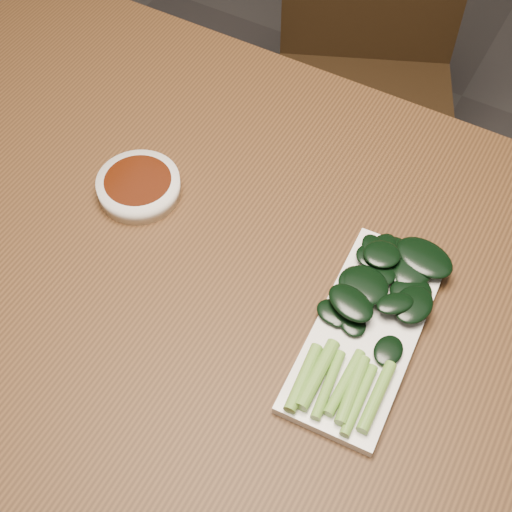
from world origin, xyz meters
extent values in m
plane|color=#302D2D|center=(0.00, 0.00, 0.00)|extent=(6.00, 6.00, 0.00)
cube|color=#3F2612|center=(0.00, 0.00, 0.73)|extent=(1.40, 0.80, 0.04)
cylinder|color=#3F2612|center=(-0.64, 0.34, 0.35)|extent=(0.05, 0.05, 0.71)
cube|color=black|center=(-0.09, 0.67, 0.43)|extent=(0.51, 0.51, 0.04)
cylinder|color=black|center=(-0.18, 0.46, 0.21)|extent=(0.04, 0.04, 0.41)
cylinder|color=black|center=(0.12, 0.59, 0.21)|extent=(0.04, 0.04, 0.41)
cylinder|color=black|center=(-0.31, 0.75, 0.21)|extent=(0.04, 0.04, 0.41)
cylinder|color=black|center=(-0.01, 0.88, 0.21)|extent=(0.04, 0.04, 0.41)
cylinder|color=silver|center=(-0.19, 0.04, 0.76)|extent=(0.11, 0.11, 0.03)
cylinder|color=#3C1305|center=(-0.19, 0.04, 0.78)|extent=(0.09, 0.09, 0.00)
cube|color=silver|center=(0.18, -0.01, 0.76)|extent=(0.14, 0.29, 0.01)
cylinder|color=olive|center=(0.14, -0.11, 0.77)|extent=(0.02, 0.09, 0.01)
cylinder|color=olive|center=(0.15, -0.10, 0.77)|extent=(0.02, 0.09, 0.02)
cylinder|color=olive|center=(0.17, -0.10, 0.77)|extent=(0.02, 0.09, 0.01)
cylinder|color=olive|center=(0.18, -0.09, 0.77)|extent=(0.01, 0.09, 0.01)
cylinder|color=olive|center=(0.20, -0.09, 0.77)|extent=(0.02, 0.09, 0.02)
cylinder|color=olive|center=(0.21, -0.10, 0.77)|extent=(0.02, 0.09, 0.01)
cylinder|color=olive|center=(0.22, -0.09, 0.77)|extent=(0.02, 0.09, 0.01)
ellipsoid|color=black|center=(0.18, 0.09, 0.77)|extent=(0.06, 0.05, 0.01)
ellipsoid|color=black|center=(0.19, 0.03, 0.78)|extent=(0.05, 0.05, 0.01)
ellipsoid|color=black|center=(0.15, 0.00, 0.78)|extent=(0.07, 0.06, 0.01)
ellipsoid|color=black|center=(0.14, 0.09, 0.78)|extent=(0.06, 0.06, 0.01)
ellipsoid|color=black|center=(0.16, 0.06, 0.78)|extent=(0.04, 0.04, 0.01)
ellipsoid|color=black|center=(0.20, 0.10, 0.78)|extent=(0.04, 0.04, 0.01)
ellipsoid|color=black|center=(0.19, 0.10, 0.77)|extent=(0.05, 0.08, 0.01)
ellipsoid|color=black|center=(0.21, 0.04, 0.78)|extent=(0.05, 0.06, 0.01)
ellipsoid|color=black|center=(0.14, 0.04, 0.77)|extent=(0.04, 0.05, 0.01)
ellipsoid|color=black|center=(0.15, 0.11, 0.77)|extent=(0.05, 0.06, 0.01)
ellipsoid|color=black|center=(0.15, 0.10, 0.77)|extent=(0.04, 0.05, 0.01)
ellipsoid|color=black|center=(0.15, 0.04, 0.78)|extent=(0.08, 0.07, 0.01)
ellipsoid|color=black|center=(0.14, 0.08, 0.78)|extent=(0.05, 0.05, 0.01)
ellipsoid|color=black|center=(0.16, 0.01, 0.78)|extent=(0.03, 0.04, 0.01)
ellipsoid|color=black|center=(0.20, 0.11, 0.78)|extent=(0.09, 0.07, 0.01)
ellipsoid|color=black|center=(0.15, 0.09, 0.78)|extent=(0.06, 0.06, 0.01)
ellipsoid|color=black|center=(0.16, 0.11, 0.77)|extent=(0.06, 0.06, 0.01)
ellipsoid|color=black|center=(0.20, 0.06, 0.77)|extent=(0.07, 0.07, 0.01)
ellipsoid|color=black|center=(0.15, 0.03, 0.78)|extent=(0.08, 0.07, 0.01)
ellipsoid|color=black|center=(0.21, -0.03, 0.77)|extent=(0.03, 0.04, 0.01)
ellipsoid|color=black|center=(0.16, -0.01, 0.77)|extent=(0.05, 0.05, 0.01)
ellipsoid|color=black|center=(0.13, -0.01, 0.77)|extent=(0.05, 0.04, 0.01)
ellipsoid|color=black|center=(0.14, -0.01, 0.77)|extent=(0.04, 0.05, 0.01)
camera|label=1|loc=(0.27, -0.44, 1.51)|focal=50.00mm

